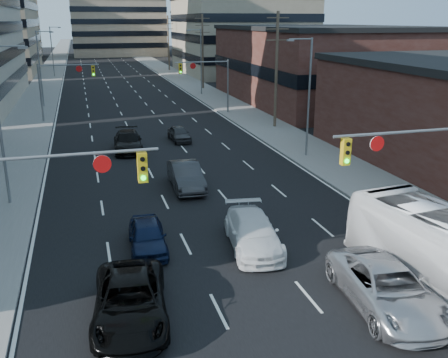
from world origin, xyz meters
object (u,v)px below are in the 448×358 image
Objects in this scene: white_van at (253,232)px; sedan_blue at (147,236)px; silver_suv at (387,287)px; black_pickup at (130,301)px.

white_van reaches higher than sedan_blue.
silver_suv is 1.44× the size of sedan_blue.
sedan_blue is (1.34, 5.51, -0.06)m from black_pickup.
black_pickup reaches higher than sedan_blue.
white_van is at bearing 41.79° from black_pickup.
white_van reaches higher than black_pickup.
silver_suv is at bearing -56.05° from white_van.
sedan_blue is (-7.87, 7.29, -0.12)m from silver_suv.
sedan_blue is at bearing 142.45° from silver_suv.
black_pickup is 1.03× the size of white_van.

